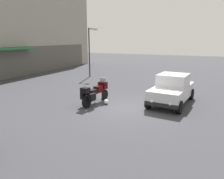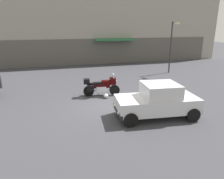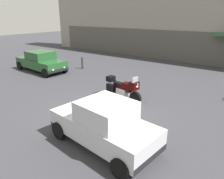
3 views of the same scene
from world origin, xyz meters
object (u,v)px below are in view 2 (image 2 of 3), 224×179
at_px(helmet, 106,96).
at_px(bollard_curbside, 0,81).
at_px(car_hatchback_near, 157,101).
at_px(motorcycle, 101,86).
at_px(streetlamp_curbside, 172,42).

bearing_deg(helmet, bollard_curbside, 147.81).
bearing_deg(bollard_curbside, helmet, -32.19).
bearing_deg(car_hatchback_near, helmet, -56.84).
relative_size(helmet, bollard_curbside, 0.29).
distance_m(helmet, bollard_curbside, 7.70).
xyz_separation_m(motorcycle, bollard_curbside, (-6.33, 3.53, -0.10)).
relative_size(helmet, streetlamp_curbside, 0.06).
bearing_deg(streetlamp_curbside, car_hatchback_near, -124.33).
height_order(car_hatchback_near, bollard_curbside, car_hatchback_near).
bearing_deg(car_hatchback_near, streetlamp_curbside, -118.10).
relative_size(helmet, car_hatchback_near, 0.07).
bearing_deg(bollard_curbside, car_hatchback_near, -42.00).
distance_m(motorcycle, car_hatchback_near, 4.24).
xyz_separation_m(motorcycle, streetlamp_curbside, (7.58, 4.61, 2.15)).
height_order(streetlamp_curbside, bollard_curbside, streetlamp_curbside).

